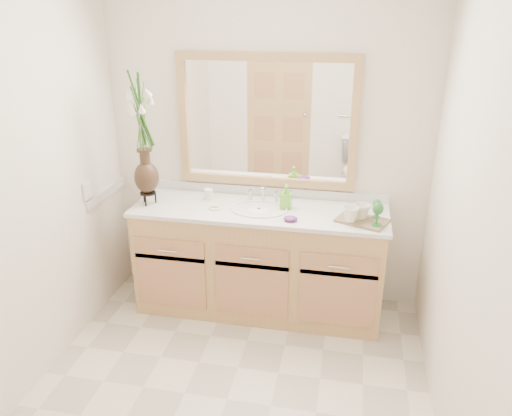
% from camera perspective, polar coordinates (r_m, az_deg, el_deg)
% --- Properties ---
extents(floor, '(2.60, 2.60, 0.00)m').
position_cam_1_polar(floor, '(3.21, -3.34, -20.99)').
color(floor, beige).
rests_on(floor, ground).
extents(wall_back, '(2.40, 0.02, 2.40)m').
position_cam_1_polar(wall_back, '(3.74, 1.23, 6.83)').
color(wall_back, white).
rests_on(wall_back, floor).
extents(wall_front, '(2.40, 0.02, 2.40)m').
position_cam_1_polar(wall_front, '(1.51, -17.54, -20.13)').
color(wall_front, white).
rests_on(wall_front, floor).
extents(wall_left, '(0.02, 2.60, 2.40)m').
position_cam_1_polar(wall_left, '(3.06, -26.16, 0.95)').
color(wall_left, white).
rests_on(wall_left, floor).
extents(wall_right, '(0.02, 2.60, 2.40)m').
position_cam_1_polar(wall_right, '(2.53, 23.40, -2.87)').
color(wall_right, white).
rests_on(wall_right, floor).
extents(vanity, '(1.80, 0.55, 0.80)m').
position_cam_1_polar(vanity, '(3.78, 0.36, -6.10)').
color(vanity, tan).
rests_on(vanity, floor).
extents(counter, '(1.84, 0.57, 0.03)m').
position_cam_1_polar(counter, '(3.60, 0.38, -0.28)').
color(counter, silver).
rests_on(counter, vanity).
extents(sink, '(0.38, 0.34, 0.23)m').
position_cam_1_polar(sink, '(3.60, 0.32, -0.96)').
color(sink, white).
rests_on(sink, counter).
extents(mirror, '(1.32, 0.04, 0.97)m').
position_cam_1_polar(mirror, '(3.67, 1.19, 9.82)').
color(mirror, white).
rests_on(mirror, wall_back).
extents(switch_plate, '(0.02, 0.12, 0.12)m').
position_cam_1_polar(switch_plate, '(3.72, -18.62, 2.00)').
color(switch_plate, white).
rests_on(switch_plate, wall_left).
extents(flower_vase, '(0.21, 0.21, 0.86)m').
position_cam_1_polar(flower_vase, '(3.60, -12.89, 9.15)').
color(flower_vase, black).
rests_on(flower_vase, counter).
extents(tumbler, '(0.06, 0.06, 0.08)m').
position_cam_1_polar(tumbler, '(3.77, -5.45, 1.57)').
color(tumbler, '#EDE5CD').
rests_on(tumbler, counter).
extents(soap_dish, '(0.10, 0.10, 0.03)m').
position_cam_1_polar(soap_dish, '(3.60, -4.68, 0.09)').
color(soap_dish, '#EDE5CD').
rests_on(soap_dish, counter).
extents(soap_bottle, '(0.07, 0.07, 0.16)m').
position_cam_1_polar(soap_bottle, '(3.59, 3.46, 1.19)').
color(soap_bottle, '#69C72F').
rests_on(soap_bottle, counter).
extents(purple_dish, '(0.12, 0.11, 0.03)m').
position_cam_1_polar(purple_dish, '(3.39, 3.97, -1.21)').
color(purple_dish, '#5F256F').
rests_on(purple_dish, counter).
extents(tray, '(0.38, 0.32, 0.02)m').
position_cam_1_polar(tray, '(3.45, 12.01, -1.41)').
color(tray, brown).
rests_on(tray, counter).
extents(mug_left, '(0.12, 0.11, 0.11)m').
position_cam_1_polar(mug_left, '(3.38, 10.75, -0.67)').
color(mug_left, '#EDE5CD').
rests_on(mug_left, tray).
extents(mug_right, '(0.11, 0.11, 0.11)m').
position_cam_1_polar(mug_right, '(3.45, 12.00, -0.32)').
color(mug_right, '#EDE5CD').
rests_on(mug_right, tray).
extents(goblet_front, '(0.07, 0.07, 0.16)m').
position_cam_1_polar(goblet_front, '(3.34, 13.76, -0.22)').
color(goblet_front, '#246C29').
rests_on(goblet_front, tray).
extents(goblet_back, '(0.06, 0.06, 0.13)m').
position_cam_1_polar(goblet_back, '(3.47, 13.67, 0.31)').
color(goblet_back, '#246C29').
rests_on(goblet_back, tray).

